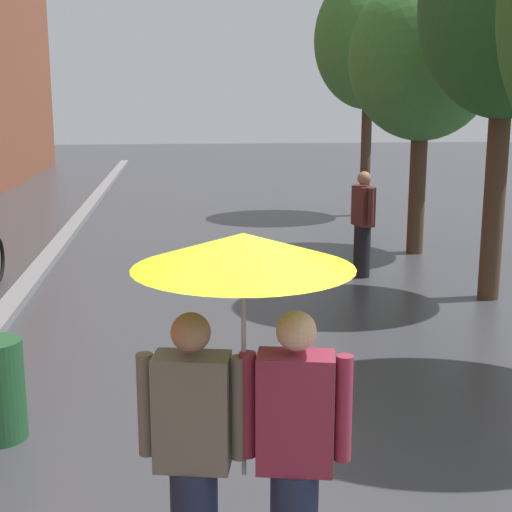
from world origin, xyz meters
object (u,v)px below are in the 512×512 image
object	(u,v)px
pedestrian_walking_midground	(363,224)
couple_under_umbrella	(244,366)
street_tree_2	(423,59)
street_tree_3	(369,41)
street_tree_1	(508,7)

from	to	relation	value
pedestrian_walking_midground	couple_under_umbrella	bearing A→B (deg)	-108.41
street_tree_2	street_tree_3	size ratio (longest dim) A/B	0.87
street_tree_1	pedestrian_walking_midground	bearing A→B (deg)	136.10
street_tree_2	pedestrian_walking_midground	bearing A→B (deg)	-129.65
street_tree_2	pedestrian_walking_midground	distance (m)	3.34
street_tree_2	street_tree_3	bearing A→B (deg)	88.36
couple_under_umbrella	street_tree_3	bearing A→B (deg)	73.39
couple_under_umbrella	pedestrian_walking_midground	distance (m)	7.91
street_tree_1	pedestrian_walking_midground	distance (m)	3.68
couple_under_umbrella	street_tree_2	bearing A→B (deg)	67.06
street_tree_2	street_tree_3	xyz separation A→B (m)	(0.12, 4.24, 0.59)
street_tree_1	street_tree_3	xyz separation A→B (m)	(0.04, 7.33, 0.07)
street_tree_3	couple_under_umbrella	bearing A→B (deg)	-106.61
street_tree_1	couple_under_umbrella	distance (m)	7.66
street_tree_2	couple_under_umbrella	xyz separation A→B (m)	(-3.87, -9.15, -1.97)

